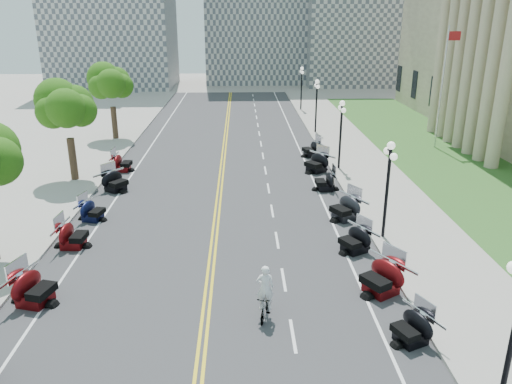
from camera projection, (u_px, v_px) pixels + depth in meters
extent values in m
plane|color=gray|center=(210.00, 281.00, 21.45)|extent=(160.00, 160.00, 0.00)
cube|color=#333335|center=(219.00, 199.00, 30.86)|extent=(16.00, 90.00, 0.01)
cube|color=yellow|center=(217.00, 199.00, 30.85)|extent=(0.12, 90.00, 0.00)
cube|color=yellow|center=(221.00, 199.00, 30.86)|extent=(0.12, 90.00, 0.00)
cube|color=white|center=(321.00, 198.00, 31.05)|extent=(0.12, 90.00, 0.00)
cube|color=white|center=(115.00, 201.00, 30.67)|extent=(0.12, 90.00, 0.00)
cube|color=white|center=(293.00, 336.00, 17.77)|extent=(0.12, 2.00, 0.00)
cube|color=white|center=(284.00, 279.00, 21.54)|extent=(0.12, 2.00, 0.00)
cube|color=white|center=(277.00, 240.00, 25.30)|extent=(0.12, 2.00, 0.00)
cube|color=white|center=(272.00, 211.00, 29.07)|extent=(0.12, 2.00, 0.00)
cube|color=white|center=(268.00, 188.00, 32.83)|extent=(0.12, 2.00, 0.00)
cube|color=white|center=(265.00, 170.00, 36.60)|extent=(0.12, 2.00, 0.00)
cube|color=white|center=(263.00, 156.00, 40.36)|extent=(0.12, 2.00, 0.00)
cube|color=white|center=(261.00, 144.00, 44.13)|extent=(0.12, 2.00, 0.00)
cube|color=white|center=(259.00, 134.00, 47.89)|extent=(0.12, 2.00, 0.00)
cube|color=white|center=(258.00, 125.00, 51.66)|extent=(0.12, 2.00, 0.00)
cube|color=white|center=(257.00, 117.00, 55.42)|extent=(0.12, 2.00, 0.00)
cube|color=white|center=(255.00, 111.00, 59.19)|extent=(0.12, 2.00, 0.00)
cube|color=white|center=(254.00, 105.00, 62.96)|extent=(0.12, 2.00, 0.00)
cube|color=white|center=(254.00, 100.00, 66.72)|extent=(0.12, 2.00, 0.00)
cube|color=white|center=(253.00, 95.00, 70.49)|extent=(0.12, 2.00, 0.00)
cube|color=#9E9991|center=(387.00, 197.00, 31.15)|extent=(5.00, 90.00, 0.15)
cube|color=#9E9991|center=(47.00, 200.00, 30.52)|extent=(5.00, 90.00, 0.15)
cube|color=#356023|center=(447.00, 161.00, 38.89)|extent=(9.00, 60.00, 0.10)
cube|color=gray|center=(368.00, 13.00, 79.59)|extent=(20.00, 14.00, 22.00)
imported|color=#A51414|center=(265.00, 305.00, 18.72)|extent=(0.82, 1.74, 1.01)
imported|color=silver|center=(265.00, 272.00, 18.25)|extent=(0.66, 0.44, 1.82)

